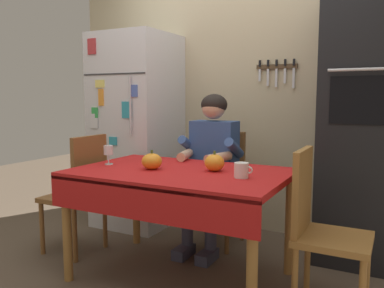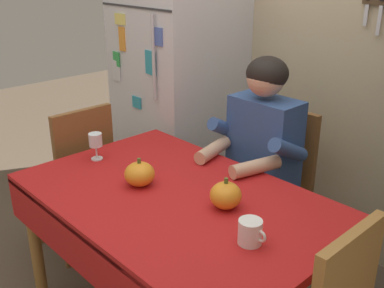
% 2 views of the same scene
% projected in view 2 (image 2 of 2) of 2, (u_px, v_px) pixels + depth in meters
% --- Properties ---
extents(back_wall_assembly, '(3.70, 0.13, 2.60)m').
position_uv_depth(back_wall_assembly, '(352.00, 34.00, 2.52)').
color(back_wall_assembly, '#BCAD89').
rests_on(back_wall_assembly, ground).
extents(refrigerator, '(0.68, 0.71, 1.80)m').
position_uv_depth(refrigerator, '(179.00, 83.00, 3.10)').
color(refrigerator, silver).
rests_on(refrigerator, ground).
extents(dining_table, '(1.40, 0.90, 0.74)m').
position_uv_depth(dining_table, '(173.00, 214.00, 1.99)').
color(dining_table, '#9E6B33').
rests_on(dining_table, ground).
extents(chair_behind_person, '(0.40, 0.40, 0.93)m').
position_uv_depth(chair_behind_person, '(275.00, 183.00, 2.58)').
color(chair_behind_person, brown).
rests_on(chair_behind_person, ground).
extents(seated_person, '(0.47, 0.55, 1.25)m').
position_uv_depth(seated_person, '(255.00, 156.00, 2.37)').
color(seated_person, '#38384C').
rests_on(seated_person, ground).
extents(chair_left_side, '(0.40, 0.40, 0.93)m').
position_uv_depth(chair_left_side, '(78.00, 174.00, 2.68)').
color(chair_left_side, brown).
rests_on(chair_left_side, ground).
extents(coffee_mug, '(0.11, 0.09, 0.09)m').
position_uv_depth(coffee_mug, '(250.00, 232.00, 1.62)').
color(coffee_mug, white).
rests_on(coffee_mug, dining_table).
extents(wine_glass, '(0.07, 0.07, 0.14)m').
position_uv_depth(wine_glass, '(96.00, 141.00, 2.29)').
color(wine_glass, white).
rests_on(wine_glass, dining_table).
extents(pumpkin_large, '(0.13, 0.13, 0.13)m').
position_uv_depth(pumpkin_large, '(226.00, 195.00, 1.85)').
color(pumpkin_large, orange).
rests_on(pumpkin_large, dining_table).
extents(pumpkin_medium, '(0.14, 0.14, 0.13)m').
position_uv_depth(pumpkin_medium, '(140.00, 174.00, 2.04)').
color(pumpkin_medium, orange).
rests_on(pumpkin_medium, dining_table).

